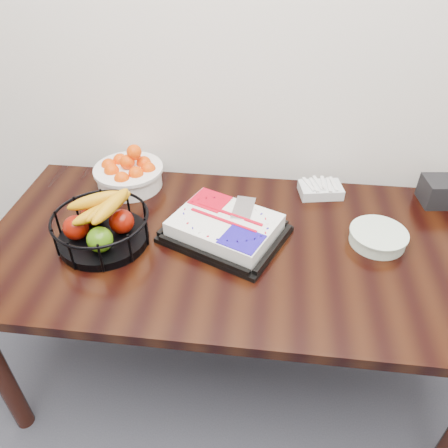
# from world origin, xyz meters

# --- Properties ---
(table) EXTENTS (1.80, 0.90, 0.75)m
(table) POSITION_xyz_m (0.00, 2.00, 0.66)
(table) COLOR black
(table) RESTS_ON ground
(cake_tray) EXTENTS (0.50, 0.46, 0.08)m
(cake_tray) POSITION_xyz_m (-0.03, 2.03, 0.79)
(cake_tray) COLOR black
(cake_tray) RESTS_ON table
(tangerine_bowl) EXTENTS (0.29, 0.29, 0.18)m
(tangerine_bowl) POSITION_xyz_m (-0.47, 2.32, 0.83)
(tangerine_bowl) COLOR white
(tangerine_bowl) RESTS_ON table
(fruit_basket) EXTENTS (0.34, 0.34, 0.18)m
(fruit_basket) POSITION_xyz_m (-0.46, 1.95, 0.82)
(fruit_basket) COLOR black
(fruit_basket) RESTS_ON table
(plate_stack) EXTENTS (0.20, 0.20, 0.05)m
(plate_stack) POSITION_xyz_m (0.51, 2.06, 0.78)
(plate_stack) COLOR white
(plate_stack) RESTS_ON table
(fork_bag) EXTENTS (0.19, 0.14, 0.05)m
(fork_bag) POSITION_xyz_m (0.33, 2.35, 0.77)
(fork_bag) COLOR silver
(fork_bag) RESTS_ON table
(napkin_box) EXTENTS (0.16, 0.14, 0.10)m
(napkin_box) POSITION_xyz_m (0.80, 2.35, 0.80)
(napkin_box) COLOR black
(napkin_box) RESTS_ON table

